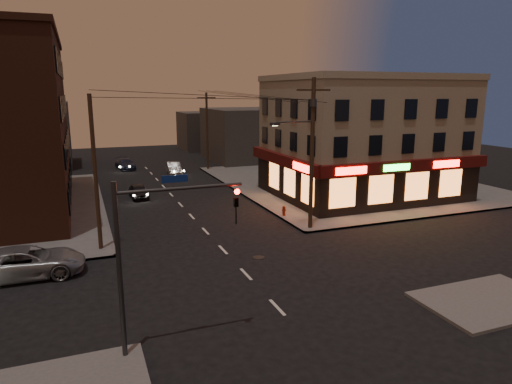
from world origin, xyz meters
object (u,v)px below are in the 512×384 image
sedan_near (139,191)px  sedan_far (125,164)px  fire_hydrant (284,210)px  suv_cross (26,262)px  sedan_mid (174,168)px

sedan_near → sedan_far: bearing=86.8°
sedan_near → sedan_far: 16.39m
sedan_far → fire_hydrant: 28.34m
suv_cross → sedan_mid: (12.89, 26.91, -0.11)m
sedan_near → sedan_far: (0.47, 16.38, 0.03)m
suv_cross → fire_hydrant: 17.78m
suv_cross → sedan_near: size_ratio=1.58×
suv_cross → sedan_near: (7.58, 16.02, -0.18)m
sedan_mid → suv_cross: bearing=-111.0°
suv_cross → sedan_far: bearing=-13.1°
sedan_far → fire_hydrant: (8.86, -26.92, -0.08)m
sedan_mid → sedan_far: (-4.84, 5.49, -0.04)m
sedan_mid → sedan_near: bearing=-111.4°
suv_cross → fire_hydrant: size_ratio=7.49×
suv_cross → sedan_mid: size_ratio=1.37×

